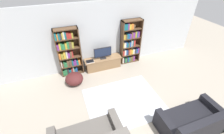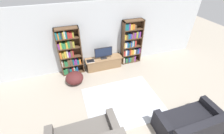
{
  "view_description": "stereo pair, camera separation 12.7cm",
  "coord_description": "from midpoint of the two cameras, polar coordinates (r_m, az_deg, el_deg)",
  "views": [
    {
      "loc": [
        -1.45,
        -0.97,
        3.74
      ],
      "look_at": [
        -0.01,
        2.95,
        0.7
      ],
      "focal_mm": 24.0,
      "sensor_mm": 36.0,
      "label": 1
    },
    {
      "loc": [
        -1.33,
        -1.01,
        3.74
      ],
      "look_at": [
        -0.01,
        2.95,
        0.7
      ],
      "focal_mm": 24.0,
      "sensor_mm": 36.0,
      "label": 2
    }
  ],
  "objects": [
    {
      "name": "bookshelf_right",
      "position": [
        6.33,
        6.18,
        9.15
      ],
      "size": [
        0.84,
        0.3,
        1.87
      ],
      "color": "#513823",
      "rests_on": "ground_plane"
    },
    {
      "name": "area_rug",
      "position": [
        4.96,
        3.71,
        -12.87
      ],
      "size": [
        2.36,
        1.93,
        0.02
      ],
      "color": "#B2B7C1",
      "rests_on": "ground_plane"
    },
    {
      "name": "television",
      "position": [
        5.94,
        -4.17,
        5.39
      ],
      "size": [
        0.71,
        0.16,
        0.48
      ],
      "color": "black",
      "rests_on": "tv_stand"
    },
    {
      "name": "beanbag_ottoman",
      "position": [
        5.62,
        -14.81,
        -4.35
      ],
      "size": [
        0.64,
        0.64,
        0.42
      ],
      "primitive_type": "ellipsoid",
      "color": "#4C1E1E",
      "rests_on": "ground_plane"
    },
    {
      "name": "bookshelf_left",
      "position": [
        5.77,
        -16.93,
        5.1
      ],
      "size": [
        0.84,
        0.3,
        1.87
      ],
      "color": "#513823",
      "rests_on": "ground_plane"
    },
    {
      "name": "couch_right_sofa",
      "position": [
        4.62,
        27.58,
        -18.28
      ],
      "size": [
        1.7,
        0.92,
        0.85
      ],
      "color": "black",
      "rests_on": "ground_plane"
    },
    {
      "name": "tv_stand",
      "position": [
        6.2,
        -3.99,
        1.56
      ],
      "size": [
        1.5,
        0.44,
        0.47
      ],
      "color": "#8E6B47",
      "rests_on": "ground_plane"
    },
    {
      "name": "wall_back",
      "position": [
        5.93,
        -4.89,
        11.61
      ],
      "size": [
        8.8,
        0.06,
        2.6
      ],
      "color": "silver",
      "rests_on": "ground_plane"
    },
    {
      "name": "laptop",
      "position": [
        5.91,
        -9.03,
        2.09
      ],
      "size": [
        0.31,
        0.23,
        0.03
      ],
      "color": "silver",
      "rests_on": "tv_stand"
    }
  ]
}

